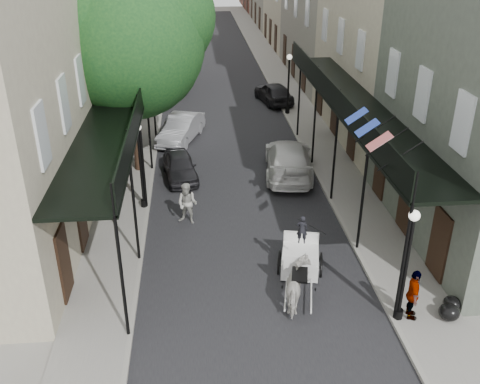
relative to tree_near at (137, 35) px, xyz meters
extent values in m
plane|color=gray|center=(4.20, -10.18, -6.49)|extent=(140.00, 140.00, 0.00)
cube|color=black|center=(4.20, 9.82, -6.48)|extent=(8.00, 90.00, 0.01)
cube|color=gray|center=(-0.80, 9.82, -6.43)|extent=(2.20, 90.00, 0.12)
cube|color=gray|center=(9.20, 9.82, -6.43)|extent=(2.20, 90.00, 0.12)
cube|color=#B6AF91|center=(-4.40, 19.82, -1.24)|extent=(5.00, 80.00, 10.50)
cube|color=gray|center=(12.80, 19.82, -1.24)|extent=(5.00, 80.00, 10.50)
cube|color=black|center=(-0.80, -3.18, -2.49)|extent=(2.20, 18.00, 0.12)
cube|color=black|center=(0.25, -3.18, -1.99)|extent=(0.06, 18.00, 1.00)
cylinder|color=black|center=(0.20, -12.18, -4.37)|extent=(0.10, 0.10, 4.00)
cylinder|color=black|center=(0.20, -4.18, -4.37)|extent=(0.10, 0.10, 4.00)
cylinder|color=black|center=(0.20, 3.82, -4.37)|extent=(0.10, 0.10, 4.00)
cube|color=black|center=(9.20, -3.18, -2.49)|extent=(2.20, 18.00, 0.12)
cube|color=black|center=(8.15, -3.18, -1.99)|extent=(0.06, 18.00, 1.00)
cylinder|color=black|center=(8.20, -12.18, -4.37)|extent=(0.10, 0.10, 4.00)
cylinder|color=black|center=(8.20, -4.18, -4.37)|extent=(0.10, 0.10, 4.00)
cylinder|color=black|center=(8.20, 3.82, -4.37)|extent=(0.10, 0.10, 4.00)
cylinder|color=#382619|center=(-0.40, -0.18, -3.57)|extent=(0.44, 0.44, 5.60)
sphere|color=#143E1B|center=(-0.40, -0.18, -0.29)|extent=(6.80, 6.80, 6.80)
sphere|color=#143E1B|center=(0.96, 0.42, 0.71)|extent=(5.10, 5.10, 5.10)
cylinder|color=#382619|center=(-0.40, 13.82, -3.85)|extent=(0.44, 0.44, 5.04)
sphere|color=#143E1B|center=(-0.40, 13.82, -0.91)|extent=(6.00, 6.00, 6.00)
cylinder|color=black|center=(8.30, -12.18, -6.22)|extent=(0.28, 0.28, 0.30)
cylinder|color=black|center=(8.30, -12.18, -4.67)|extent=(0.12, 0.12, 3.40)
sphere|color=white|center=(8.30, -12.18, -2.82)|extent=(0.32, 0.32, 0.32)
cylinder|color=black|center=(0.10, -4.18, -6.22)|extent=(0.28, 0.28, 0.30)
cylinder|color=black|center=(0.10, -4.18, -4.67)|extent=(0.12, 0.12, 3.40)
sphere|color=white|center=(0.10, -4.18, -2.82)|extent=(0.32, 0.32, 0.32)
cylinder|color=black|center=(8.30, 7.82, -6.22)|extent=(0.28, 0.28, 0.30)
cylinder|color=black|center=(8.30, 7.82, -4.67)|extent=(0.12, 0.12, 3.40)
sphere|color=white|center=(8.30, 7.82, -2.82)|extent=(0.32, 0.32, 0.32)
imported|color=beige|center=(5.42, -11.18, -5.75)|extent=(1.14, 1.87, 1.47)
torus|color=black|center=(5.25, -8.50, -5.94)|extent=(0.32, 1.14, 1.15)
torus|color=black|center=(6.68, -8.81, -5.94)|extent=(0.32, 1.14, 1.15)
torus|color=black|center=(5.16, -9.76, -6.20)|extent=(0.19, 0.60, 0.60)
torus|color=black|center=(6.24, -9.99, -6.20)|extent=(0.19, 0.60, 0.60)
cube|color=white|center=(5.93, -8.83, -5.55)|extent=(1.56, 1.83, 0.62)
cube|color=white|center=(5.73, -9.74, -5.11)|extent=(1.15, 0.70, 0.11)
cube|color=white|center=(5.68, -9.96, -4.84)|extent=(1.06, 0.31, 0.44)
imported|color=black|center=(5.73, -9.74, -4.56)|extent=(0.41, 0.31, 1.00)
imported|color=#A8A79E|center=(1.95, -5.55, -5.62)|extent=(1.04, 0.94, 1.74)
imported|color=gray|center=(-1.60, 11.00, -5.54)|extent=(1.24, 1.05, 1.66)
imported|color=gray|center=(8.67, -12.18, -5.53)|extent=(0.63, 1.05, 1.67)
imported|color=black|center=(1.60, -1.18, -5.89)|extent=(1.92, 3.70, 1.20)
imported|color=#A1A1A6|center=(1.60, 3.82, -5.78)|extent=(2.83, 4.58, 1.42)
imported|color=black|center=(0.60, 14.73, -5.71)|extent=(2.89, 5.72, 1.55)
imported|color=silver|center=(6.80, -1.18, -5.71)|extent=(2.85, 5.60, 1.56)
imported|color=black|center=(7.80, 10.49, -5.78)|extent=(2.52, 4.43, 1.42)
ellipsoid|color=black|center=(9.80, -12.38, -6.10)|extent=(0.62, 0.62, 0.53)
ellipsoid|color=black|center=(10.10, -11.93, -6.15)|extent=(0.54, 0.54, 0.43)
camera|label=1|loc=(2.37, -24.56, 4.31)|focal=40.00mm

